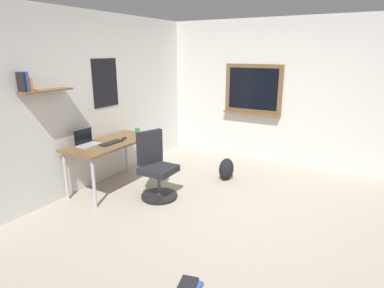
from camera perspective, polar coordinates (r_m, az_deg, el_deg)
name	(u,v)px	position (r m, az deg, el deg)	size (l,w,h in m)	color
ground_plane	(238,218)	(4.24, 8.05, -12.71)	(5.20, 5.20, 0.00)	#ADA393
wall_back	(90,101)	(5.19, -17.48, 7.22)	(5.00, 0.30, 2.60)	silver
wall_right	(291,93)	(6.13, 17.04, 8.48)	(0.22, 5.00, 2.60)	silver
desk	(111,146)	(5.00, -14.06, -0.39)	(1.39, 0.66, 0.73)	brown
office_chair	(156,170)	(4.65, -6.34, -4.48)	(0.53, 0.55, 0.95)	black
laptop	(87,142)	(4.87, -18.00, 0.42)	(0.31, 0.21, 0.23)	#ADAFB5
keyboard	(111,143)	(4.88, -13.98, 0.21)	(0.37, 0.13, 0.02)	black
computer_mouse	(124,138)	(5.07, -11.81, 1.03)	(0.10, 0.06, 0.03)	#262628
coffee_mug	(137,131)	(5.38, -9.55, 2.32)	(0.08, 0.08, 0.09)	#338C4C
backpack	(226,169)	(5.34, 6.04, -4.38)	(0.32, 0.22, 0.35)	black
book_stack_on_floor	(189,288)	(3.09, -0.59, -23.95)	(0.24, 0.20, 0.08)	silver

